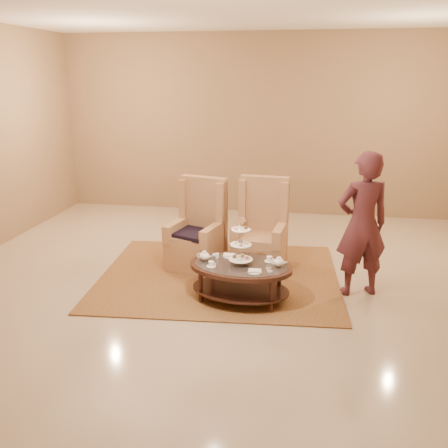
% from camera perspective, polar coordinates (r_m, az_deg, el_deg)
% --- Properties ---
extents(ground, '(8.00, 8.00, 0.00)m').
position_cam_1_polar(ground, '(6.57, 0.45, -7.62)').
color(ground, tan).
rests_on(ground, ground).
extents(ceiling, '(8.00, 8.00, 0.02)m').
position_cam_1_polar(ceiling, '(6.57, 0.45, -7.62)').
color(ceiling, white).
rests_on(ceiling, ground).
extents(wall_back, '(8.00, 0.04, 3.50)m').
position_cam_1_polar(wall_back, '(10.00, 4.32, 11.18)').
color(wall_back, '#967551').
rests_on(wall_back, ground).
extents(rug, '(3.45, 2.94, 0.02)m').
position_cam_1_polar(rug, '(7.00, -0.54, -5.94)').
color(rug, olive).
rests_on(rug, ground).
extents(tea_table, '(1.39, 1.05, 1.07)m').
position_cam_1_polar(tea_table, '(6.16, 1.91, -5.36)').
color(tea_table, black).
rests_on(tea_table, ground).
extents(armchair_left, '(0.85, 0.87, 1.29)m').
position_cam_1_polar(armchair_left, '(7.26, -2.93, -1.51)').
color(armchair_left, tan).
rests_on(armchair_left, ground).
extents(armchair_right, '(0.77, 0.79, 1.31)m').
position_cam_1_polar(armchair_right, '(7.23, 4.25, -1.62)').
color(armchair_right, tan).
rests_on(armchair_right, ground).
extents(person, '(0.78, 0.64, 1.84)m').
position_cam_1_polar(person, '(6.41, 15.51, -0.08)').
color(person, '#4F2229').
rests_on(person, ground).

